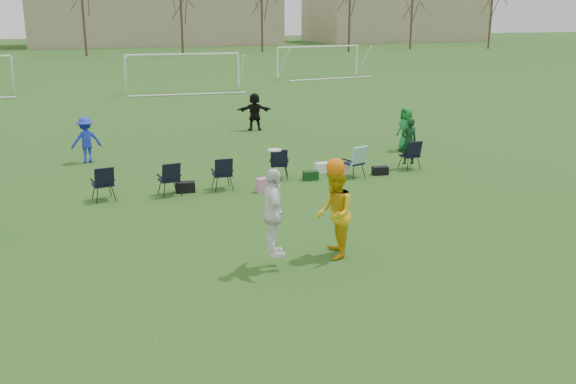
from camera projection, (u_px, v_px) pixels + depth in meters
name	position (u px, v px, depth m)	size (l,w,h in m)	color
ground	(307.00, 296.00, 11.70)	(260.00, 260.00, 0.00)	#255219
fielder_blue	(86.00, 140.00, 21.94)	(1.02, 0.59, 1.58)	#1B30CE
fielder_green_far	(406.00, 129.00, 23.86)	(0.80, 0.52, 1.64)	#157B31
fielder_black	(255.00, 112.00, 28.02)	(1.52, 0.48, 1.64)	black
center_contest	(312.00, 212.00, 13.09)	(2.20, 1.30, 2.47)	white
sideline_setup	(284.00, 166.00, 19.50)	(10.47, 1.86, 1.69)	#0D3317
goal_mid	(183.00, 62.00, 41.46)	(7.40, 0.63, 2.46)	white
goal_right	(319.00, 53.00, 50.83)	(7.35, 1.14, 2.46)	white
tree_line	(86.00, 12.00, 73.62)	(110.28, 3.28, 11.40)	#382B21
building_row	(120.00, 6.00, 99.18)	(126.00, 16.00, 13.00)	tan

